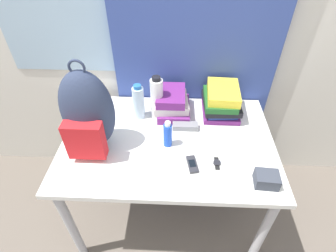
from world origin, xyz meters
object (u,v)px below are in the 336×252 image
at_px(book_stack_center, 221,101).
at_px(camera_pouch, 267,179).
at_px(backpack, 88,114).
at_px(cell_phone, 192,164).
at_px(sports_bottle, 157,98).
at_px(water_bottle, 139,102).
at_px(sunscreen_bottle, 168,135).
at_px(book_stack_left, 172,103).
at_px(wristwatch, 217,163).
at_px(sunglasses_case, 185,126).

xyz_separation_m(book_stack_center, camera_pouch, (0.16, -0.54, -0.06)).
relative_size(backpack, cell_phone, 4.45).
bearing_deg(sports_bottle, camera_pouch, -41.64).
height_order(water_bottle, sunscreen_bottle, water_bottle).
bearing_deg(water_bottle, book_stack_center, 5.99).
xyz_separation_m(book_stack_center, sports_bottle, (-0.39, -0.04, 0.04)).
height_order(book_stack_left, sunscreen_bottle, sunscreen_bottle).
height_order(sunscreen_bottle, cell_phone, sunscreen_bottle).
relative_size(camera_pouch, wristwatch, 1.38).
bearing_deg(camera_pouch, book_stack_left, 131.09).
relative_size(book_stack_center, camera_pouch, 2.31).
bearing_deg(sports_bottle, water_bottle, -174.69).
distance_m(water_bottle, sunscreen_bottle, 0.31).
bearing_deg(book_stack_left, water_bottle, -165.60).
bearing_deg(sunglasses_case, camera_pouch, -44.80).
height_order(book_stack_left, wristwatch, book_stack_left).
bearing_deg(book_stack_center, backpack, -156.31).
height_order(sunscreen_bottle, wristwatch, sunscreen_bottle).
xyz_separation_m(water_bottle, cell_phone, (0.32, -0.39, -0.10)).
distance_m(backpack, wristwatch, 0.71).
distance_m(sunscreen_bottle, camera_pouch, 0.54).
bearing_deg(sports_bottle, sunscreen_bottle, -72.78).
xyz_separation_m(book_stack_center, wristwatch, (-0.06, -0.42, -0.09)).
bearing_deg(book_stack_left, sunscreen_bottle, -92.20).
bearing_deg(book_stack_left, sunglasses_case, -61.49).
xyz_separation_m(water_bottle, wristwatch, (0.45, -0.37, -0.10)).
height_order(book_stack_left, sports_bottle, sports_bottle).
bearing_deg(backpack, book_stack_left, 37.09).
bearing_deg(backpack, wristwatch, -9.25).
bearing_deg(sunscreen_bottle, sunglasses_case, 55.02).
bearing_deg(sports_bottle, book_stack_left, 24.65).
distance_m(sports_bottle, camera_pouch, 0.75).
height_order(book_stack_left, cell_phone, book_stack_left).
bearing_deg(water_bottle, backpack, -129.37).
xyz_separation_m(book_stack_center, cell_phone, (-0.18, -0.44, -0.08)).
bearing_deg(camera_pouch, water_bottle, 143.98).
xyz_separation_m(water_bottle, sunscreen_bottle, (0.19, -0.24, -0.03)).
distance_m(cell_phone, sunglasses_case, 0.29).
bearing_deg(wristwatch, camera_pouch, -27.60).
height_order(backpack, book_stack_left, backpack).
height_order(sports_bottle, cell_phone, sports_bottle).
distance_m(backpack, book_stack_center, 0.80).
distance_m(book_stack_center, wristwatch, 0.44).
bearing_deg(sunscreen_bottle, wristwatch, -26.38).
bearing_deg(sunscreen_bottle, cell_phone, -48.17).
relative_size(water_bottle, camera_pouch, 1.96).
relative_size(backpack, sunscreen_bottle, 3.16).
xyz_separation_m(cell_phone, camera_pouch, (0.35, -0.10, 0.03)).
relative_size(backpack, book_stack_left, 1.91).
xyz_separation_m(backpack, water_bottle, (0.22, 0.26, -0.11)).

